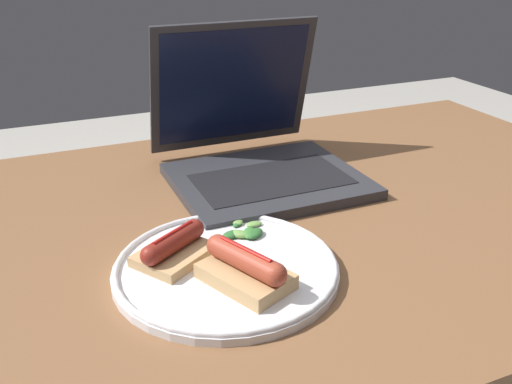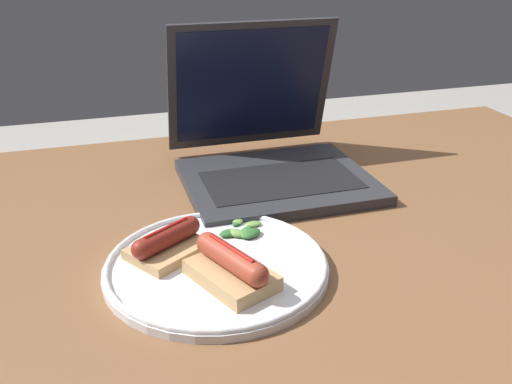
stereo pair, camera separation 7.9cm
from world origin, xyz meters
The scene contains 6 objects.
desk centered at (0.00, 0.00, 0.64)m, with size 1.23×0.81×0.72m.
laptop centered at (-0.03, 0.14, 0.77)m, with size 0.31×0.32×0.25m.
plate centered at (-0.19, -0.13, 0.73)m, with size 0.28×0.28×0.02m.
sausage_toast_left centered at (-0.18, -0.17, 0.75)m, with size 0.11×0.13×0.05m.
sausage_toast_middle centered at (-0.24, -0.09, 0.75)m, with size 0.12×0.11×0.04m.
salad_pile centered at (-0.14, -0.06, 0.73)m, with size 0.07×0.08×0.01m.
Camera 2 is at (-0.32, -0.73, 1.11)m, focal length 40.00 mm.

